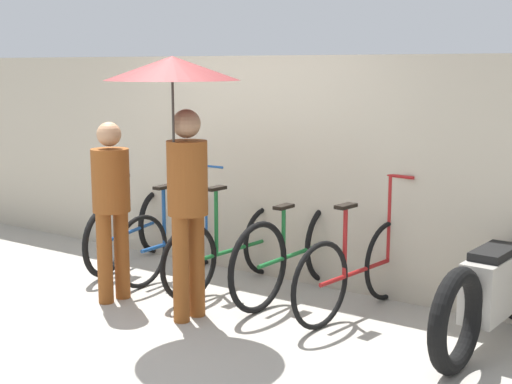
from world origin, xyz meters
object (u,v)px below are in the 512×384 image
object	(u,v)px
parked_bicycle_0	(132,229)
motorcycle	(493,291)
parked_bicycle_1	(177,238)
parked_bicycle_4	(357,269)
pedestrian_leading	(111,199)
pedestrian_center	(178,115)
parked_bicycle_2	(231,248)
parked_bicycle_3	(296,252)

from	to	relation	value
parked_bicycle_0	motorcycle	size ratio (longest dim) A/B	0.81
parked_bicycle_1	parked_bicycle_4	size ratio (longest dim) A/B	1.00
parked_bicycle_1	pedestrian_leading	distance (m)	1.04
parked_bicycle_4	pedestrian_leading	xyz separation A→B (m)	(-1.88, -0.90, 0.53)
parked_bicycle_4	pedestrian_center	xyz separation A→B (m)	(-1.06, -0.97, 1.27)
parked_bicycle_4	parked_bicycle_2	bearing A→B (deg)	98.06
motorcycle	parked_bicycle_4	bearing A→B (deg)	91.95
parked_bicycle_1	parked_bicycle_2	size ratio (longest dim) A/B	0.95
pedestrian_leading	motorcycle	xyz separation A→B (m)	(2.99, 0.85, -0.50)
pedestrian_center	motorcycle	xyz separation A→B (m)	(2.17, 0.93, -1.25)
pedestrian_leading	parked_bicycle_0	bearing A→B (deg)	-46.04
parked_bicycle_0	parked_bicycle_2	xyz separation A→B (m)	(1.29, -0.04, -0.00)
parked_bicycle_3	motorcycle	world-z (taller)	parked_bicycle_3
parked_bicycle_3	parked_bicycle_4	size ratio (longest dim) A/B	1.12
pedestrian_leading	parked_bicycle_4	bearing A→B (deg)	-146.77
parked_bicycle_0	parked_bicycle_2	world-z (taller)	parked_bicycle_0
parked_bicycle_0	motorcycle	bearing A→B (deg)	-103.52
parked_bicycle_2	parked_bicycle_3	size ratio (longest dim) A/B	0.94
parked_bicycle_0	parked_bicycle_1	world-z (taller)	parked_bicycle_0
parked_bicycle_3	pedestrian_center	distance (m)	1.70
parked_bicycle_3	pedestrian_leading	size ratio (longest dim) A/B	1.19
parked_bicycle_2	motorcycle	world-z (taller)	parked_bicycle_2
parked_bicycle_3	parked_bicycle_4	world-z (taller)	parked_bicycle_4
pedestrian_center	parked_bicycle_3	bearing A→B (deg)	-106.10
pedestrian_leading	parked_bicycle_3	bearing A→B (deg)	-133.28
parked_bicycle_2	pedestrian_leading	world-z (taller)	pedestrian_leading
parked_bicycle_1	motorcycle	size ratio (longest dim) A/B	0.81
parked_bicycle_3	motorcycle	bearing A→B (deg)	-91.33
pedestrian_leading	pedestrian_center	bearing A→B (deg)	-177.54
parked_bicycle_0	parked_bicycle_1	xyz separation A→B (m)	(0.64, -0.05, 0.00)
parked_bicycle_4	pedestrian_center	world-z (taller)	pedestrian_center
motorcycle	pedestrian_center	bearing A→B (deg)	117.32
parked_bicycle_2	pedestrian_leading	bearing A→B (deg)	151.98
parked_bicycle_2	parked_bicycle_3	bearing A→B (deg)	-75.74
pedestrian_leading	motorcycle	distance (m)	3.15
pedestrian_leading	pedestrian_center	world-z (taller)	pedestrian_center
parked_bicycle_1	parked_bicycle_3	xyz separation A→B (m)	(1.28, 0.11, 0.03)
parked_bicycle_2	pedestrian_leading	xyz separation A→B (m)	(-0.60, -0.90, 0.54)
parked_bicycle_1	pedestrian_leading	size ratio (longest dim) A/B	1.06
parked_bicycle_4	pedestrian_leading	bearing A→B (deg)	123.78
parked_bicycle_2	parked_bicycle_3	distance (m)	0.65
parked_bicycle_3	pedestrian_center	world-z (taller)	pedestrian_center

